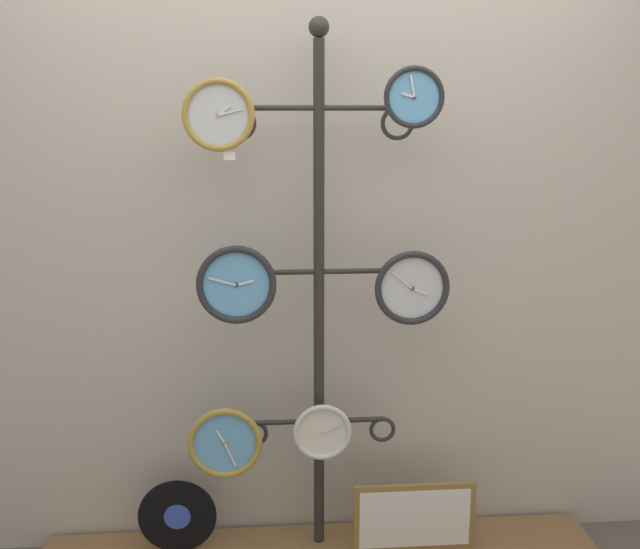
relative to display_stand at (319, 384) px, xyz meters
The scene contains 11 objects.
shop_wall 0.69m from the display_stand, 90.00° to the left, with size 4.40×0.04×2.80m.
display_stand is the anchor object (origin of this frame).
clock_top_left 1.08m from the display_stand, 167.82° to the right, with size 0.25×0.04×0.25m.
clock_top_right 1.13m from the display_stand, 19.21° to the right, with size 0.21×0.04×0.21m.
clock_middle_left 0.53m from the display_stand, 161.85° to the right, with size 0.29×0.04×0.29m.
clock_middle_right 0.52m from the display_stand, 14.15° to the right, with size 0.28×0.04×0.28m.
clock_bottom_left 0.42m from the display_stand, 165.12° to the right, with size 0.28×0.04×0.28m.
clock_bottom_center 0.18m from the display_stand, 86.41° to the right, with size 0.22×0.04×0.22m.
vinyl_record 0.76m from the display_stand, behind, with size 0.30×0.01×0.30m.
picture_frame 0.65m from the display_stand, 14.91° to the right, with size 0.48×0.02×0.28m.
price_tag_upper 0.93m from the display_stand, 166.26° to the right, with size 0.04×0.00×0.03m.
Camera 1 is at (-0.21, -2.30, 1.76)m, focal length 42.00 mm.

